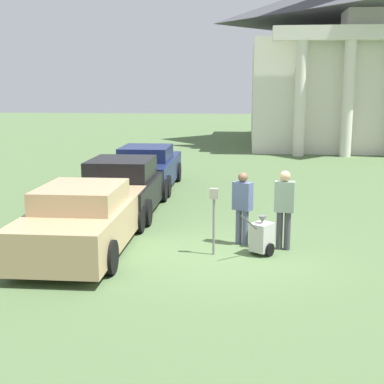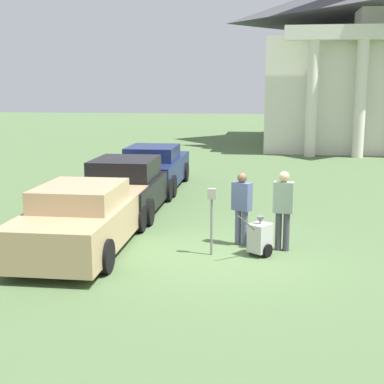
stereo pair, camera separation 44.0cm
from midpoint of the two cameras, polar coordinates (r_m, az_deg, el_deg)
name	(u,v)px [view 2 (the right image)]	position (r m, az deg, el deg)	size (l,w,h in m)	color
ground_plane	(222,255)	(11.42, 4.36, -6.69)	(120.00, 120.00, 0.00)	#4C663D
parked_car_tan	(84,218)	(11.80, -10.44, -2.79)	(2.06, 4.80, 1.46)	tan
parked_car_black	(127,187)	(15.19, -6.15, 0.54)	(2.09, 4.80, 1.54)	black
parked_car_navy	(154,168)	(18.68, -3.44, 2.57)	(2.05, 4.78, 1.49)	#19234C
parking_meter	(212,209)	(11.14, 3.25, -1.85)	(0.18, 0.09, 1.43)	slate
person_worker	(242,204)	(11.93, 6.38, -1.32)	(0.47, 0.40, 1.64)	#515670
person_supervisor	(283,206)	(11.64, 10.77, -1.45)	(0.45, 0.28, 1.74)	#3F3F47
equipment_cart	(260,237)	(11.36, 8.36, -4.83)	(0.72, 0.92, 1.00)	#B2B2AD
church	(364,53)	(35.24, 18.21, 13.87)	(11.98, 14.68, 22.89)	silver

